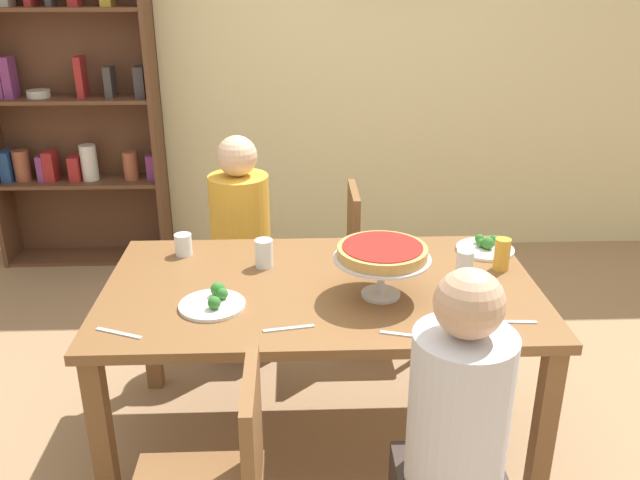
# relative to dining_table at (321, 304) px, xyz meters

# --- Properties ---
(ground_plane) EXTENTS (12.00, 12.00, 0.00)m
(ground_plane) POSITION_rel_dining_table_xyz_m (0.00, 0.00, -0.66)
(ground_plane) COLOR #9E7A56
(rear_partition) EXTENTS (8.00, 0.12, 2.80)m
(rear_partition) POSITION_rel_dining_table_xyz_m (0.00, 2.20, 0.74)
(rear_partition) COLOR beige
(rear_partition) RESTS_ON ground_plane
(dining_table) EXTENTS (1.70, 0.97, 0.74)m
(dining_table) POSITION_rel_dining_table_xyz_m (0.00, 0.00, 0.00)
(dining_table) COLOR brown
(dining_table) RESTS_ON ground_plane
(bookshelf) EXTENTS (1.10, 0.30, 2.21)m
(bookshelf) POSITION_rel_dining_table_xyz_m (-1.55, 2.02, 0.46)
(bookshelf) COLOR brown
(bookshelf) RESTS_ON ground_plane
(diner_far_left) EXTENTS (0.34, 0.34, 1.15)m
(diner_far_left) POSITION_rel_dining_table_xyz_m (-0.38, 0.79, -0.16)
(diner_far_left) COLOR #382D28
(diner_far_left) RESTS_ON ground_plane
(diner_near_right) EXTENTS (0.34, 0.34, 1.15)m
(diner_near_right) POSITION_rel_dining_table_xyz_m (0.38, -0.76, -0.16)
(diner_near_right) COLOR #382D28
(diner_near_right) RESTS_ON ground_plane
(chair_far_right) EXTENTS (0.40, 0.40, 0.87)m
(chair_far_right) POSITION_rel_dining_table_xyz_m (0.31, 0.80, -0.17)
(chair_far_right) COLOR brown
(chair_far_right) RESTS_ON ground_plane
(deep_dish_pizza_stand) EXTENTS (0.37, 0.37, 0.21)m
(deep_dish_pizza_stand) POSITION_rel_dining_table_xyz_m (0.22, -0.10, 0.25)
(deep_dish_pizza_stand) COLOR silver
(deep_dish_pizza_stand) RESTS_ON dining_table
(salad_plate_near_diner) EXTENTS (0.24, 0.24, 0.07)m
(salad_plate_near_diner) POSITION_rel_dining_table_xyz_m (-0.40, -0.16, 0.10)
(salad_plate_near_diner) COLOR white
(salad_plate_near_diner) RESTS_ON dining_table
(salad_plate_far_diner) EXTENTS (0.25, 0.25, 0.07)m
(salad_plate_far_diner) POSITION_rel_dining_table_xyz_m (0.74, 0.31, 0.10)
(salad_plate_far_diner) COLOR white
(salad_plate_far_diner) RESTS_ON dining_table
(beer_glass_amber_tall) EXTENTS (0.07, 0.07, 0.14)m
(beer_glass_amber_tall) POSITION_rel_dining_table_xyz_m (0.75, 0.12, 0.15)
(beer_glass_amber_tall) COLOR gold
(beer_glass_amber_tall) RESTS_ON dining_table
(water_glass_clear_near) EXTENTS (0.07, 0.07, 0.12)m
(water_glass_clear_near) POSITION_rel_dining_table_xyz_m (0.58, 0.04, 0.14)
(water_glass_clear_near) COLOR white
(water_glass_clear_near) RESTS_ON dining_table
(water_glass_clear_far) EXTENTS (0.07, 0.07, 0.09)m
(water_glass_clear_far) POSITION_rel_dining_table_xyz_m (-0.58, 0.32, 0.13)
(water_glass_clear_far) COLOR white
(water_glass_clear_far) RESTS_ON dining_table
(water_glass_clear_spare) EXTENTS (0.08, 0.08, 0.12)m
(water_glass_clear_spare) POSITION_rel_dining_table_xyz_m (-0.23, 0.18, 0.14)
(water_glass_clear_spare) COLOR white
(water_glass_clear_spare) RESTS_ON dining_table
(cutlery_fork_near) EXTENTS (0.18, 0.03, 0.00)m
(cutlery_fork_near) POSITION_rel_dining_table_xyz_m (0.66, -0.32, 0.09)
(cutlery_fork_near) COLOR silver
(cutlery_fork_near) RESTS_ON dining_table
(cutlery_knife_near) EXTENTS (0.18, 0.06, 0.00)m
(cutlery_knife_near) POSITION_rel_dining_table_xyz_m (0.27, -0.40, 0.09)
(cutlery_knife_near) COLOR silver
(cutlery_knife_near) RESTS_ON dining_table
(cutlery_fork_far) EXTENTS (0.17, 0.08, 0.00)m
(cutlery_fork_far) POSITION_rel_dining_table_xyz_m (-0.71, -0.35, 0.09)
(cutlery_fork_far) COLOR silver
(cutlery_fork_far) RESTS_ON dining_table
(cutlery_knife_far) EXTENTS (0.18, 0.05, 0.00)m
(cutlery_knife_far) POSITION_rel_dining_table_xyz_m (-0.13, -0.34, 0.09)
(cutlery_knife_far) COLOR silver
(cutlery_knife_far) RESTS_ON dining_table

